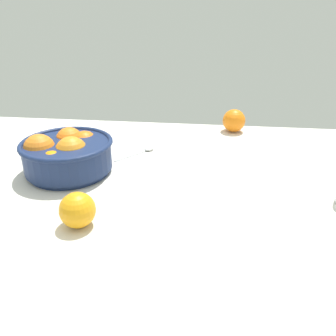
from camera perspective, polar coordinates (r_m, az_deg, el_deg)
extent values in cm
cube|color=silver|center=(79.83, -2.66, -6.23)|extent=(140.96, 109.42, 3.00)
cylinder|color=navy|center=(94.97, -15.55, -0.30)|extent=(20.19, 20.19, 1.20)
cylinder|color=navy|center=(93.35, -15.83, 1.92)|extent=(21.95, 21.95, 6.84)
torus|color=navy|center=(92.08, -16.08, 3.87)|extent=(23.15, 23.15, 1.20)
sphere|color=orange|center=(91.71, -15.06, 2.31)|extent=(8.03, 8.03, 8.03)
sphere|color=orange|center=(97.84, -13.23, 3.66)|extent=(7.61, 7.61, 7.61)
sphere|color=orange|center=(97.69, -15.58, 4.28)|extent=(7.18, 7.18, 7.18)
sphere|color=orange|center=(93.22, -19.98, 2.78)|extent=(7.91, 7.91, 7.91)
sphere|color=orange|center=(88.49, -18.07, 0.59)|extent=(6.54, 6.54, 6.54)
sphere|color=orange|center=(90.94, -15.28, 2.42)|extent=(8.13, 8.13, 8.13)
sphere|color=orange|center=(71.27, -14.38, -6.57)|extent=(7.14, 7.14, 7.14)
sphere|color=orange|center=(121.46, 10.58, 7.51)|extent=(7.55, 7.55, 7.55)
ellipsoid|color=silver|center=(104.97, -3.06, 3.11)|extent=(3.80, 3.88, 1.00)
cylinder|color=silver|center=(101.24, -6.10, 2.03)|extent=(7.54, 8.36, 0.70)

